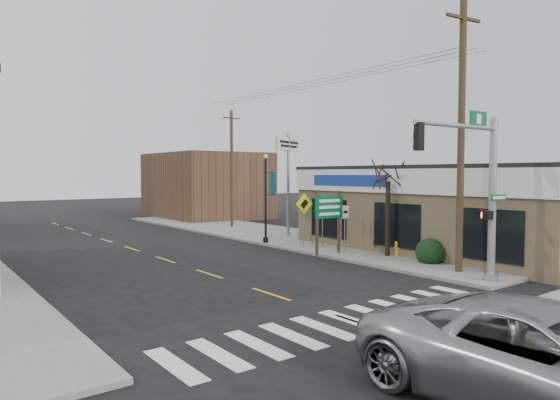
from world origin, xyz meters
TOP-DOWN VIEW (x-y plane):
  - ground at (0.00, 0.00)m, footprint 140.00×140.00m
  - sidewalk_right at (9.00, 13.00)m, footprint 6.00×38.00m
  - center_line at (0.00, 8.00)m, footprint 0.12×56.00m
  - crosswalk at (0.00, 0.40)m, footprint 11.00×2.20m
  - thrift_store at (14.50, 6.00)m, footprint 12.00×14.00m
  - bldg_distant_right at (12.00, 30.00)m, footprint 8.00×10.00m
  - suv at (-1.14, -5.10)m, footprint 3.16×6.36m
  - traffic_signal_pole at (6.24, 0.55)m, footprint 4.55×0.37m
  - guide_sign at (6.30, 8.13)m, footprint 1.66×0.14m
  - fire_hydrant at (8.50, 5.97)m, footprint 0.21×0.21m
  - ped_crossing_sign at (6.98, 10.70)m, footprint 1.05×0.07m
  - lamp_post at (6.36, 13.10)m, footprint 0.62×0.48m
  - dance_center_sign at (9.00, 14.59)m, footprint 2.87×0.18m
  - bare_tree at (8.12, 6.20)m, footprint 2.52×2.52m
  - shrub_front at (8.20, 4.00)m, footprint 1.17×1.17m
  - shrub_back at (8.99, 7.27)m, footprint 1.02×1.02m
  - utility_pole_near at (7.50, 2.17)m, footprint 1.76×0.26m
  - utility_pole_far at (9.19, 21.26)m, footprint 1.41×0.21m

SIDE VIEW (x-z plane):
  - ground at x=0.00m, z-range 0.00..0.00m
  - center_line at x=0.00m, z-range 0.00..0.01m
  - crosswalk at x=0.00m, z-range 0.00..0.01m
  - sidewalk_right at x=9.00m, z-range 0.00..0.13m
  - fire_hydrant at x=8.50m, z-range 0.16..0.84m
  - shrub_back at x=8.99m, z-range 0.13..0.90m
  - shrub_front at x=8.20m, z-range 0.13..1.01m
  - suv at x=-1.14m, z-range 0.00..1.73m
  - ped_crossing_sign at x=6.98m, z-range 0.63..3.34m
  - thrift_store at x=14.50m, z-range 0.00..4.00m
  - guide_sign at x=6.30m, z-range 0.55..3.46m
  - bldg_distant_right at x=12.00m, z-range 0.00..5.60m
  - lamp_post at x=6.36m, z-range 0.52..5.25m
  - traffic_signal_pole at x=6.24m, z-range 0.69..6.44m
  - bare_tree at x=8.12m, z-range 1.58..6.62m
  - utility_pole_far at x=9.19m, z-range 0.23..8.35m
  - dance_center_sign at x=9.00m, z-range 1.73..7.83m
  - utility_pole_near at x=7.50m, z-range 0.26..10.37m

